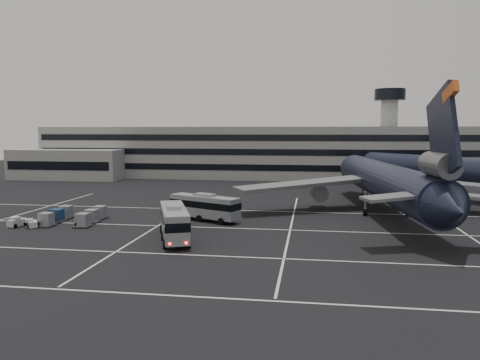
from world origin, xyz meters
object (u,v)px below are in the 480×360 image
object	(u,v)px
bus_far	(205,206)
tug_a	(16,222)
bus_near	(174,221)
uld_cluster	(74,216)
trijet_main	(385,181)

from	to	relation	value
bus_far	tug_a	distance (m)	25.60
bus_near	bus_far	xyz separation A→B (m)	(0.90, 12.26, -0.17)
bus_near	uld_cluster	xyz separation A→B (m)	(-17.04, 7.98, -1.39)
bus_far	tug_a	xyz separation A→B (m)	(-24.17, -8.29, -1.51)
tug_a	bus_near	bearing A→B (deg)	4.25
bus_far	tug_a	world-z (taller)	bus_far
tug_a	uld_cluster	xyz separation A→B (m)	(6.23, 4.01, 0.28)
bus_near	bus_far	bearing A→B (deg)	65.22
trijet_main	tug_a	xyz separation A→B (m)	(-50.60, -17.36, -4.60)
trijet_main	uld_cluster	distance (m)	46.53
trijet_main	tug_a	world-z (taller)	trijet_main
bus_far	trijet_main	bearing A→B (deg)	-45.08
bus_far	uld_cluster	world-z (taller)	bus_far
tug_a	uld_cluster	bearing A→B (deg)	46.70
tug_a	uld_cluster	distance (m)	7.42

